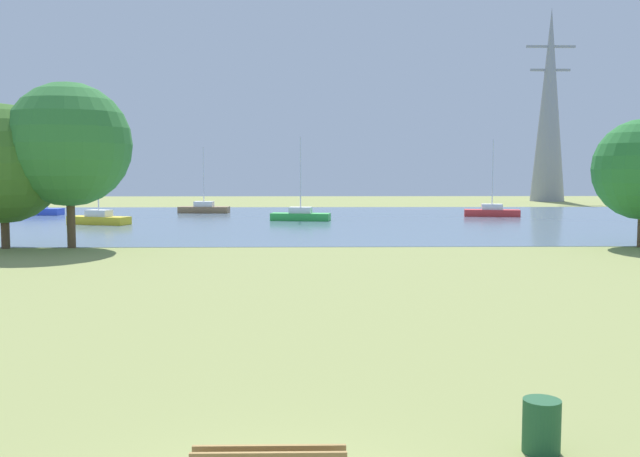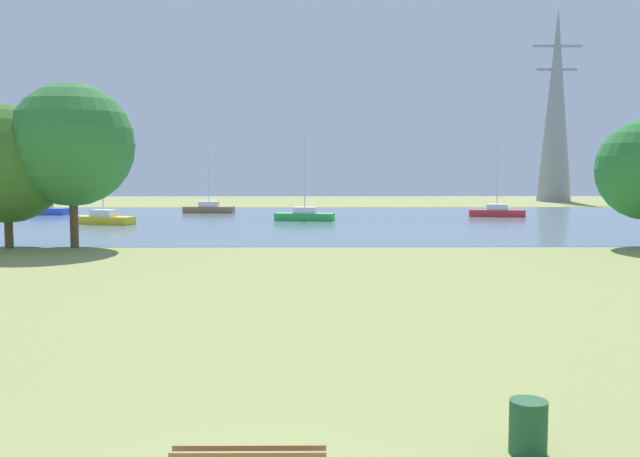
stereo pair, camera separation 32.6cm
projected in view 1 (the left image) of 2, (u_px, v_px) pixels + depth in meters
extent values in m
plane|color=#8C9351|center=(296.00, 268.00, 30.15)|extent=(160.00, 160.00, 0.00)
cylinder|color=#1E512D|center=(541.00, 426.00, 10.49)|extent=(0.56, 0.56, 0.80)
cube|color=slate|center=(301.00, 220.00, 58.04)|extent=(140.00, 40.00, 0.02)
cube|color=blue|center=(36.00, 212.00, 64.84)|extent=(4.95, 2.08, 0.60)
cube|color=white|center=(36.00, 206.00, 64.80)|extent=(1.92, 1.31, 0.50)
cylinder|color=silver|center=(35.00, 182.00, 64.62)|extent=(0.10, 0.10, 4.86)
cube|color=yellow|center=(99.00, 220.00, 53.72)|extent=(5.03, 3.00, 0.60)
cube|color=white|center=(99.00, 213.00, 53.67)|extent=(2.06, 1.63, 0.50)
cylinder|color=silver|center=(98.00, 178.00, 53.45)|extent=(0.10, 0.10, 5.78)
cube|color=red|center=(492.00, 213.00, 62.79)|extent=(5.00, 2.37, 0.60)
cube|color=white|center=(492.00, 207.00, 62.74)|extent=(1.97, 1.42, 0.50)
cylinder|color=silver|center=(493.00, 175.00, 62.51)|extent=(0.10, 0.10, 6.21)
cube|color=brown|center=(204.00, 210.00, 67.78)|extent=(4.89, 1.84, 0.60)
cube|color=white|center=(204.00, 204.00, 67.74)|extent=(1.87, 1.22, 0.50)
cylinder|color=silver|center=(204.00, 177.00, 67.52)|extent=(0.10, 0.10, 5.66)
cube|color=green|center=(301.00, 217.00, 57.72)|extent=(4.98, 2.28, 0.60)
cube|color=white|center=(301.00, 210.00, 57.67)|extent=(1.96, 1.39, 0.50)
cylinder|color=silver|center=(300.00, 175.00, 57.43)|extent=(0.10, 0.10, 6.18)
cylinder|color=brown|center=(5.00, 227.00, 37.49)|extent=(0.44, 0.44, 2.29)
sphere|color=#3A6926|center=(3.00, 164.00, 37.20)|extent=(6.31, 6.31, 6.31)
cylinder|color=brown|center=(71.00, 218.00, 37.74)|extent=(0.44, 0.44, 3.21)
sphere|color=#317736|center=(69.00, 144.00, 37.41)|extent=(6.58, 6.58, 6.58)
cone|color=gray|center=(549.00, 105.00, 92.33)|extent=(4.40, 4.40, 25.10)
cube|color=gray|center=(551.00, 47.00, 91.69)|extent=(6.40, 0.30, 0.30)
cube|color=gray|center=(550.00, 70.00, 91.95)|extent=(5.20, 0.30, 0.30)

